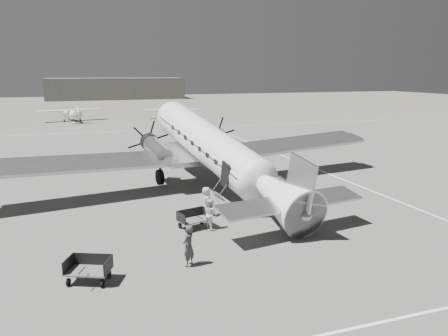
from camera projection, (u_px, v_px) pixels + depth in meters
ground at (217, 209)px, 27.52m from camera, size 260.00×260.00×0.00m
taxi_line_near at (346, 330)px, 14.59m from camera, size 60.00×0.15×0.01m
taxi_line_right at (375, 192)px, 31.33m from camera, size 0.15×80.00×0.01m
taxi_line_horizon at (133, 130)px, 64.46m from camera, size 90.00×0.15×0.01m
grass_infield at (106, 105)px, 115.26m from camera, size 260.00×90.00×0.01m
hangar_main at (115, 89)px, 139.23m from camera, size 42.00×14.00×6.60m
dc3_airliner at (215, 152)px, 30.71m from camera, size 33.86×25.88×5.90m
light_plane_left at (72, 115)px, 76.35m from camera, size 12.93×11.40×2.30m
light_plane_right at (172, 113)px, 80.18m from camera, size 11.40×9.95×2.06m
baggage_cart_near at (194, 219)px, 24.04m from camera, size 2.05×1.66×1.01m
baggage_cart_far at (89, 270)px, 17.84m from camera, size 2.21×1.93×1.04m
ground_crew at (188, 246)px, 19.25m from camera, size 0.81×0.80×1.88m
ramp_agent at (211, 214)px, 23.87m from camera, size 0.82×0.96×1.71m
passenger at (206, 202)px, 25.97m from camera, size 0.60×0.89×1.79m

